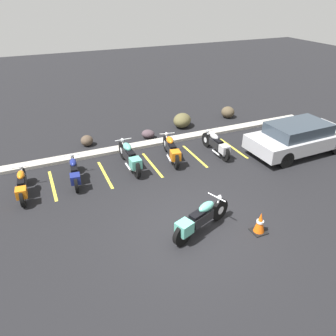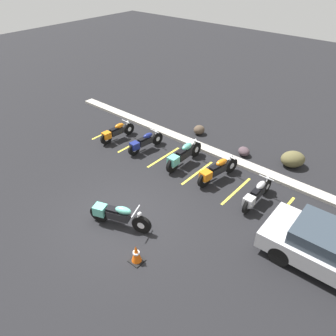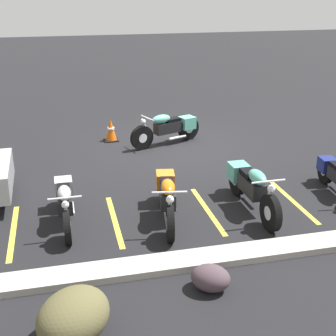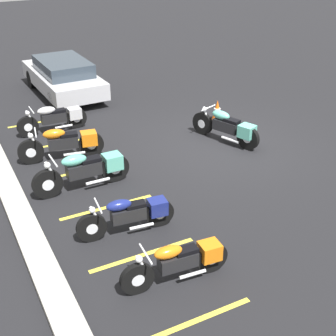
{
  "view_description": "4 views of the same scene",
  "coord_description": "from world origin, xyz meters",
  "px_view_note": "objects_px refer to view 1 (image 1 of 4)",
  "views": [
    {
      "loc": [
        -3.55,
        -6.43,
        6.06
      ],
      "look_at": [
        0.22,
        2.16,
        0.81
      ],
      "focal_mm": 35.0,
      "sensor_mm": 36.0,
      "label": 1
    },
    {
      "loc": [
        6.58,
        -5.23,
        7.85
      ],
      "look_at": [
        -0.22,
        2.74,
        0.63
      ],
      "focal_mm": 35.0,
      "sensor_mm": 36.0,
      "label": 2
    },
    {
      "loc": [
        3.04,
        11.86,
        4.21
      ],
      "look_at": [
        0.87,
        2.79,
        0.5
      ],
      "focal_mm": 50.0,
      "sensor_mm": 36.0,
      "label": 3
    },
    {
      "loc": [
        -9.71,
        6.76,
        5.48
      ],
      "look_at": [
        -1.21,
        2.32,
        0.43
      ],
      "focal_mm": 50.0,
      "sensor_mm": 36.0,
      "label": 4
    }
  ],
  "objects_px": {
    "motorcycle_teal_featured": "(200,219)",
    "landscape_rock_0": "(87,141)",
    "parked_bike_3": "(171,149)",
    "parked_bike_0": "(22,185)",
    "landscape_rock_3": "(228,112)",
    "parked_bike_4": "(217,145)",
    "car_silver": "(299,137)",
    "parked_bike_2": "(130,157)",
    "parked_bike_1": "(74,172)",
    "landscape_rock_2": "(182,120)",
    "landscape_rock_1": "(148,134)",
    "traffic_cone": "(260,223)"
  },
  "relations": [
    {
      "from": "parked_bike_3",
      "to": "parked_bike_4",
      "type": "xyz_separation_m",
      "value": [
        1.89,
        -0.27,
        -0.03
      ]
    },
    {
      "from": "parked_bike_0",
      "to": "parked_bike_3",
      "type": "relative_size",
      "value": 0.9
    },
    {
      "from": "parked_bike_2",
      "to": "parked_bike_4",
      "type": "distance_m",
      "value": 3.6
    },
    {
      "from": "parked_bike_0",
      "to": "parked_bike_2",
      "type": "height_order",
      "value": "parked_bike_2"
    },
    {
      "from": "parked_bike_3",
      "to": "car_silver",
      "type": "xyz_separation_m",
      "value": [
        5.03,
        -1.44,
        0.22
      ]
    },
    {
      "from": "car_silver",
      "to": "motorcycle_teal_featured",
      "type": "bearing_deg",
      "value": -156.45
    },
    {
      "from": "landscape_rock_3",
      "to": "traffic_cone",
      "type": "bearing_deg",
      "value": -117.26
    },
    {
      "from": "landscape_rock_3",
      "to": "landscape_rock_1",
      "type": "bearing_deg",
      "value": -170.39
    },
    {
      "from": "motorcycle_teal_featured",
      "to": "landscape_rock_0",
      "type": "distance_m",
      "value": 7.18
    },
    {
      "from": "car_silver",
      "to": "landscape_rock_2",
      "type": "height_order",
      "value": "car_silver"
    },
    {
      "from": "landscape_rock_0",
      "to": "parked_bike_0",
      "type": "bearing_deg",
      "value": -131.31
    },
    {
      "from": "landscape_rock_0",
      "to": "parked_bike_4",
      "type": "bearing_deg",
      "value": -32.39
    },
    {
      "from": "parked_bike_3",
      "to": "parked_bike_0",
      "type": "bearing_deg",
      "value": 103.76
    },
    {
      "from": "motorcycle_teal_featured",
      "to": "parked_bike_3",
      "type": "bearing_deg",
      "value": 55.36
    },
    {
      "from": "parked_bike_1",
      "to": "parked_bike_3",
      "type": "distance_m",
      "value": 3.77
    },
    {
      "from": "parked_bike_4",
      "to": "traffic_cone",
      "type": "xyz_separation_m",
      "value": [
        -1.42,
        -4.67,
        -0.12
      ]
    },
    {
      "from": "landscape_rock_2",
      "to": "traffic_cone",
      "type": "height_order",
      "value": "landscape_rock_2"
    },
    {
      "from": "landscape_rock_0",
      "to": "traffic_cone",
      "type": "bearing_deg",
      "value": -66.96
    },
    {
      "from": "parked_bike_0",
      "to": "parked_bike_4",
      "type": "relative_size",
      "value": 0.96
    },
    {
      "from": "parked_bike_2",
      "to": "landscape_rock_0",
      "type": "relative_size",
      "value": 4.15
    },
    {
      "from": "parked_bike_4",
      "to": "car_silver",
      "type": "height_order",
      "value": "car_silver"
    },
    {
      "from": "parked_bike_4",
      "to": "landscape_rock_2",
      "type": "height_order",
      "value": "parked_bike_4"
    },
    {
      "from": "parked_bike_2",
      "to": "landscape_rock_3",
      "type": "bearing_deg",
      "value": -64.05
    },
    {
      "from": "parked_bike_3",
      "to": "traffic_cone",
      "type": "height_order",
      "value": "parked_bike_3"
    },
    {
      "from": "motorcycle_teal_featured",
      "to": "landscape_rock_0",
      "type": "bearing_deg",
      "value": 83.14
    },
    {
      "from": "parked_bike_3",
      "to": "landscape_rock_2",
      "type": "xyz_separation_m",
      "value": [
        1.9,
        2.95,
        -0.12
      ]
    },
    {
      "from": "parked_bike_2",
      "to": "landscape_rock_1",
      "type": "bearing_deg",
      "value": -34.71
    },
    {
      "from": "parked_bike_2",
      "to": "parked_bike_1",
      "type": "bearing_deg",
      "value": 94.77
    },
    {
      "from": "landscape_rock_1",
      "to": "parked_bike_1",
      "type": "bearing_deg",
      "value": -145.08
    },
    {
      "from": "landscape_rock_0",
      "to": "traffic_cone",
      "type": "xyz_separation_m",
      "value": [
        3.24,
        -7.63,
        0.08
      ]
    },
    {
      "from": "parked_bike_0",
      "to": "parked_bike_2",
      "type": "xyz_separation_m",
      "value": [
        3.77,
        0.37,
        0.07
      ]
    },
    {
      "from": "landscape_rock_1",
      "to": "parked_bike_3",
      "type": "bearing_deg",
      "value": -87.92
    },
    {
      "from": "traffic_cone",
      "to": "parked_bike_3",
      "type": "bearing_deg",
      "value": 95.46
    },
    {
      "from": "parked_bike_2",
      "to": "landscape_rock_1",
      "type": "height_order",
      "value": "parked_bike_2"
    },
    {
      "from": "parked_bike_4",
      "to": "landscape_rock_1",
      "type": "bearing_deg",
      "value": 36.57
    },
    {
      "from": "traffic_cone",
      "to": "landscape_rock_3",
      "type": "bearing_deg",
      "value": 62.74
    },
    {
      "from": "landscape_rock_0",
      "to": "landscape_rock_1",
      "type": "distance_m",
      "value": 2.7
    },
    {
      "from": "parked_bike_0",
      "to": "landscape_rock_3",
      "type": "xyz_separation_m",
      "value": [
        10.11,
        3.55,
        -0.12
      ]
    },
    {
      "from": "parked_bike_3",
      "to": "landscape_rock_3",
      "type": "relative_size",
      "value": 3.1
    },
    {
      "from": "landscape_rock_2",
      "to": "landscape_rock_3",
      "type": "distance_m",
      "value": 2.76
    },
    {
      "from": "car_silver",
      "to": "traffic_cone",
      "type": "height_order",
      "value": "car_silver"
    },
    {
      "from": "parked_bike_3",
      "to": "traffic_cone",
      "type": "xyz_separation_m",
      "value": [
        0.47,
        -4.94,
        -0.15
      ]
    },
    {
      "from": "landscape_rock_0",
      "to": "landscape_rock_3",
      "type": "relative_size",
      "value": 0.79
    },
    {
      "from": "parked_bike_2",
      "to": "parked_bike_4",
      "type": "relative_size",
      "value": 1.12
    },
    {
      "from": "parked_bike_3",
      "to": "landscape_rock_1",
      "type": "height_order",
      "value": "parked_bike_3"
    },
    {
      "from": "parked_bike_1",
      "to": "parked_bike_3",
      "type": "height_order",
      "value": "parked_bike_3"
    },
    {
      "from": "parked_bike_3",
      "to": "landscape_rock_0",
      "type": "relative_size",
      "value": 3.94
    },
    {
      "from": "motorcycle_teal_featured",
      "to": "parked_bike_1",
      "type": "relative_size",
      "value": 1.06
    },
    {
      "from": "parked_bike_3",
      "to": "parked_bike_2",
      "type": "bearing_deg",
      "value": 99.74
    },
    {
      "from": "motorcycle_teal_featured",
      "to": "parked_bike_4",
      "type": "bearing_deg",
      "value": 32.98
    }
  ]
}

